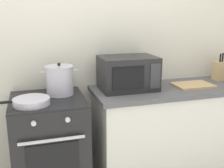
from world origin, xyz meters
TOP-DOWN VIEW (x-y plane):
  - back_wall at (0.30, 0.97)m, footprint 4.40×0.10m
  - lower_cabinet_right at (0.90, 0.62)m, footprint 1.64×0.56m
  - countertop_right at (0.90, 0.62)m, footprint 1.70×0.60m
  - stove at (-0.35, 0.60)m, footprint 0.60×0.64m
  - stock_pot at (-0.23, 0.69)m, footprint 0.32×0.23m
  - frying_pan at (-0.48, 0.47)m, footprint 0.48×0.28m
  - microwave at (0.37, 0.68)m, footprint 0.50×0.37m
  - cutting_board at (1.01, 0.60)m, footprint 0.36×0.26m
  - knife_block at (1.41, 0.74)m, footprint 0.13×0.10m

SIDE VIEW (x-z plane):
  - lower_cabinet_right at x=0.90m, z-range 0.00..0.88m
  - stove at x=-0.35m, z-range 0.00..0.92m
  - countertop_right at x=0.90m, z-range 0.88..0.92m
  - cutting_board at x=1.01m, z-range 0.92..0.94m
  - frying_pan at x=-0.48m, z-range 0.92..0.97m
  - knife_block at x=1.41m, z-range 0.88..1.16m
  - stock_pot at x=-0.23m, z-range 0.91..1.18m
  - microwave at x=0.37m, z-range 0.92..1.22m
  - back_wall at x=0.30m, z-range 0.00..2.50m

